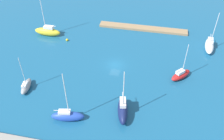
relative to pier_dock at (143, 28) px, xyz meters
The scene contains 9 objects.
water 19.89m from the pier_dock, 75.23° to the left, with size 160.00×160.00×0.00m, color #19567F.
pier_dock is the anchor object (origin of this frame).
sailboat_navy_center_basin 34.98m from the pier_dock, 89.31° to the left, with size 3.35×7.31×11.93m.
sailboat_red_along_channel 23.79m from the pier_dock, 118.26° to the left, with size 5.45×5.61×9.55m.
sailboat_yellow_inner_mooring 29.01m from the pier_dock, 18.60° to the left, with size 7.91×2.35×14.48m.
sailboat_blue_west_end 39.96m from the pier_dock, 74.06° to the left, with size 6.83×3.16×12.24m.
sailboat_gray_mid_basin 39.44m from the pier_dock, 53.86° to the left, with size 2.34×5.34×8.65m.
sailboat_white_east_end 20.34m from the pier_dock, 159.82° to the left, with size 2.90×7.59×11.21m.
mooring_buoy_yellow 23.63m from the pier_dock, 27.79° to the left, with size 0.70×0.70×0.70m, color yellow.
Camera 1 is at (-9.20, 48.69, 39.96)m, focal length 39.79 mm.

